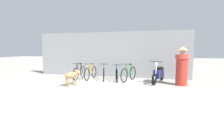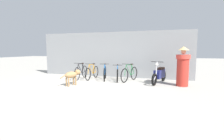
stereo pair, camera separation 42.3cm
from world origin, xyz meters
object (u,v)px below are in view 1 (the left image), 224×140
(motorcycle, at_px, (158,74))
(bicycle_0, at_px, (79,72))
(bicycle_3, at_px, (117,74))
(stray_dog, at_px, (72,75))
(bicycle_4, at_px, (129,74))
(bicycle_2, at_px, (104,73))
(bicycle_1, at_px, (91,73))
(person_in_robes, at_px, (182,66))

(motorcycle, bearing_deg, bicycle_0, -74.66)
(bicycle_3, distance_m, stray_dog, 2.39)
(motorcycle, bearing_deg, bicycle_4, -79.06)
(bicycle_3, bearing_deg, motorcycle, 72.58)
(bicycle_2, height_order, stray_dog, bicycle_2)
(bicycle_1, distance_m, stray_dog, 1.86)
(bicycle_4, bearing_deg, person_in_robes, 95.65)
(bicycle_3, xyz_separation_m, motorcycle, (2.09, -0.06, 0.08))
(bicycle_1, bearing_deg, bicycle_0, -76.16)
(person_in_robes, bearing_deg, bicycle_4, -44.24)
(bicycle_2, bearing_deg, bicycle_3, 75.54)
(bicycle_2, distance_m, stray_dog, 1.99)
(bicycle_1, height_order, person_in_robes, person_in_robes)
(bicycle_1, xyz_separation_m, bicycle_4, (2.08, -0.01, 0.01))
(bicycle_4, bearing_deg, bicycle_2, -70.64)
(bicycle_3, bearing_deg, bicycle_0, -102.86)
(bicycle_1, relative_size, stray_dog, 1.59)
(bicycle_1, bearing_deg, bicycle_3, 87.85)
(motorcycle, height_order, stray_dog, motorcycle)
(stray_dog, bearing_deg, bicycle_1, 17.06)
(stray_dog, relative_size, person_in_robes, 0.62)
(bicycle_1, height_order, bicycle_2, bicycle_2)
(motorcycle, bearing_deg, bicycle_1, -76.97)
(bicycle_0, bearing_deg, motorcycle, 86.17)
(bicycle_0, distance_m, bicycle_1, 0.61)
(bicycle_2, xyz_separation_m, stray_dog, (-0.88, -1.78, 0.12))
(person_in_robes, bearing_deg, bicycle_2, -39.54)
(bicycle_1, relative_size, bicycle_3, 1.05)
(motorcycle, height_order, person_in_robes, person_in_robes)
(bicycle_0, height_order, bicycle_3, bicycle_0)
(bicycle_0, xyz_separation_m, motorcycle, (4.14, 0.03, 0.05))
(motorcycle, bearing_deg, bicycle_2, -75.83)
(bicycle_0, xyz_separation_m, bicycle_3, (2.05, 0.10, -0.03))
(motorcycle, bearing_deg, stray_dog, -49.60)
(bicycle_1, distance_m, bicycle_2, 0.78)
(bicycle_4, distance_m, stray_dog, 2.86)
(motorcycle, distance_m, person_in_robes, 1.15)
(stray_dog, distance_m, person_in_robes, 4.86)
(bicycle_4, relative_size, motorcycle, 0.86)
(bicycle_3, relative_size, stray_dog, 1.51)
(bicycle_0, bearing_deg, bicycle_2, 88.55)
(bicycle_1, bearing_deg, person_in_robes, 83.71)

